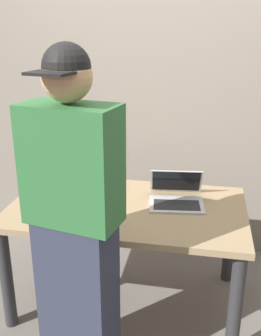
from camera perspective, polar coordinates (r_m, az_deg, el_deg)
ground_plane at (r=2.85m, az=-0.42°, el=-18.33°), size 8.00×8.00×0.00m
desk at (r=2.52m, az=-0.46°, el=-7.57°), size 1.45×0.85×0.70m
laptop at (r=2.52m, az=6.61°, el=-4.04°), size 0.37×0.37×0.19m
beer_bottle_dark at (r=2.82m, az=-7.45°, el=0.43°), size 0.07×0.07×0.32m
beer_bottle_amber at (r=2.86m, az=-10.11°, el=0.24°), size 0.08×0.08×0.28m
beer_bottle_green at (r=2.76m, az=-9.48°, el=-0.10°), size 0.08×0.08×0.33m
person_figure at (r=1.91m, az=-8.00°, el=-8.17°), size 0.47×0.35×1.70m
back_wall at (r=3.11m, az=2.67°, el=11.38°), size 6.00×0.10×2.60m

